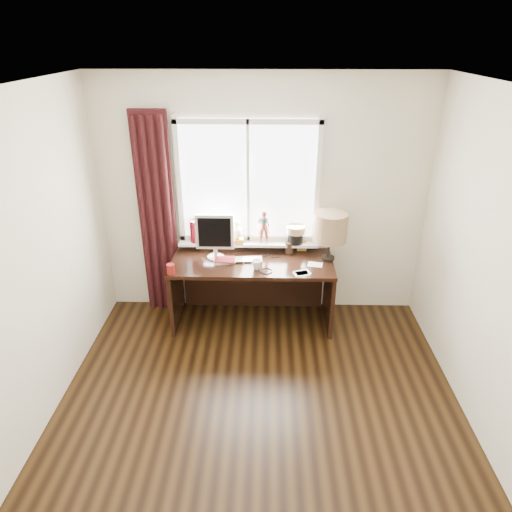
{
  "coord_description": "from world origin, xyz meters",
  "views": [
    {
      "loc": [
        0.05,
        -2.64,
        2.91
      ],
      "look_at": [
        -0.05,
        1.25,
        1.0
      ],
      "focal_mm": 32.0,
      "sensor_mm": 36.0,
      "label": 1
    }
  ],
  "objects_px": {
    "monitor": "(215,234)",
    "red_cup": "(171,269)",
    "desk": "(253,277)",
    "laptop": "(248,259)",
    "table_lamp": "(330,228)",
    "mug": "(257,264)"
  },
  "relations": [
    {
      "from": "monitor",
      "to": "desk",
      "type": "bearing_deg",
      "value": 2.55
    },
    {
      "from": "desk",
      "to": "monitor",
      "type": "xyz_separation_m",
      "value": [
        -0.39,
        -0.02,
        0.52
      ]
    },
    {
      "from": "mug",
      "to": "monitor",
      "type": "height_order",
      "value": "monitor"
    },
    {
      "from": "table_lamp",
      "to": "laptop",
      "type": "bearing_deg",
      "value": -176.5
    },
    {
      "from": "desk",
      "to": "table_lamp",
      "type": "relative_size",
      "value": 3.27
    },
    {
      "from": "laptop",
      "to": "table_lamp",
      "type": "height_order",
      "value": "table_lamp"
    },
    {
      "from": "mug",
      "to": "red_cup",
      "type": "relative_size",
      "value": 0.99
    },
    {
      "from": "mug",
      "to": "desk",
      "type": "distance_m",
      "value": 0.4
    },
    {
      "from": "red_cup",
      "to": "desk",
      "type": "height_order",
      "value": "red_cup"
    },
    {
      "from": "mug",
      "to": "red_cup",
      "type": "height_order",
      "value": "same"
    },
    {
      "from": "desk",
      "to": "table_lamp",
      "type": "height_order",
      "value": "table_lamp"
    },
    {
      "from": "red_cup",
      "to": "mug",
      "type": "bearing_deg",
      "value": 8.22
    },
    {
      "from": "table_lamp",
      "to": "mug",
      "type": "bearing_deg",
      "value": -162.27
    },
    {
      "from": "laptop",
      "to": "desk",
      "type": "height_order",
      "value": "laptop"
    },
    {
      "from": "laptop",
      "to": "desk",
      "type": "xyz_separation_m",
      "value": [
        0.05,
        0.08,
        -0.26
      ]
    },
    {
      "from": "red_cup",
      "to": "table_lamp",
      "type": "height_order",
      "value": "table_lamp"
    },
    {
      "from": "mug",
      "to": "red_cup",
      "type": "distance_m",
      "value": 0.86
    },
    {
      "from": "monitor",
      "to": "table_lamp",
      "type": "relative_size",
      "value": 0.94
    },
    {
      "from": "monitor",
      "to": "red_cup",
      "type": "bearing_deg",
      "value": -137.76
    },
    {
      "from": "mug",
      "to": "red_cup",
      "type": "bearing_deg",
      "value": -171.78
    },
    {
      "from": "red_cup",
      "to": "desk",
      "type": "distance_m",
      "value": 0.94
    },
    {
      "from": "red_cup",
      "to": "monitor",
      "type": "xyz_separation_m",
      "value": [
        0.41,
        0.37,
        0.23
      ]
    }
  ]
}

